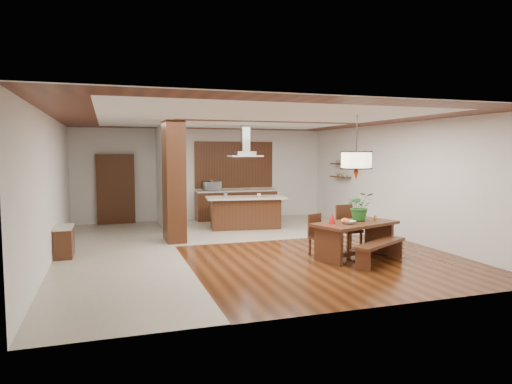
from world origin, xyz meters
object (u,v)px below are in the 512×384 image
object	(u,v)px
foliage_plant	(360,206)
range_hood	(245,141)
pendant_lantern	(357,148)
dining_chair_left	(321,235)
kitchen_island	(245,212)
dining_table	(355,232)
dining_bench	(380,253)
dining_chair_right	(349,228)
hallway_console	(64,242)
fruit_bowl	(349,222)
microwave	(212,186)
island_cup	(259,195)

from	to	relation	value
foliage_plant	range_hood	distance (m)	4.41
pendant_lantern	dining_chair_left	bearing A→B (deg)	147.97
dining_chair_left	kitchen_island	world-z (taller)	kitchen_island
dining_table	pendant_lantern	size ratio (longest dim) A/B	1.49
dining_bench	dining_chair_right	xyz separation A→B (m)	(0.04, 1.26, 0.28)
hallway_console	fruit_bowl	world-z (taller)	fruit_bowl
foliage_plant	kitchen_island	xyz separation A→B (m)	(-1.30, 3.96, -0.57)
dining_table	microwave	bearing A→B (deg)	105.44
dining_chair_left	pendant_lantern	xyz separation A→B (m)	(0.59, -0.37, 1.81)
range_hood	island_cup	world-z (taller)	range_hood
hallway_console	range_hood	distance (m)	5.49
hallway_console	dining_chair_left	world-z (taller)	dining_chair_left
range_hood	island_cup	bearing A→B (deg)	-21.05
dining_table	island_cup	size ratio (longest dim) A/B	17.25
dining_table	dining_chair_left	size ratio (longest dim) A/B	2.25
dining_chair_right	fruit_bowl	world-z (taller)	dining_chair_right
pendant_lantern	range_hood	size ratio (longest dim) A/B	1.46
dining_chair_left	dining_chair_right	xyz separation A→B (m)	(0.84, 0.28, 0.06)
fruit_bowl	dining_bench	bearing A→B (deg)	-46.66
hallway_console	dining_table	bearing A→B (deg)	-19.07
dining_chair_right	pendant_lantern	xyz separation A→B (m)	(-0.25, -0.65, 1.75)
dining_table	dining_chair_right	xyz separation A→B (m)	(0.25, 0.65, -0.04)
dining_chair_left	foliage_plant	size ratio (longest dim) A/B	1.45
foliage_plant	dining_table	bearing A→B (deg)	-142.47
pendant_lantern	island_cup	distance (m)	4.25
hallway_console	kitchen_island	xyz separation A→B (m)	(4.57, 2.16, 0.15)
hallway_console	foliage_plant	distance (m)	6.18
range_hood	foliage_plant	bearing A→B (deg)	-71.87
dining_chair_right	island_cup	bearing A→B (deg)	97.25
foliage_plant	microwave	world-z (taller)	foliage_plant
microwave	kitchen_island	bearing A→B (deg)	-85.95
dining_chair_left	range_hood	bearing A→B (deg)	75.58
kitchen_island	range_hood	size ratio (longest dim) A/B	2.57
dining_chair_left	range_hood	xyz separation A→B (m)	(-0.50, 3.75, 2.03)
hallway_console	dining_table	world-z (taller)	dining_table
kitchen_island	microwave	xyz separation A→B (m)	(-0.55, 1.83, 0.63)
dining_bench	dining_chair_left	xyz separation A→B (m)	(-0.79, 0.97, 0.22)
dining_chair_left	kitchen_island	xyz separation A→B (m)	(-0.50, 3.75, 0.03)
dining_chair_left	microwave	xyz separation A→B (m)	(-1.05, 5.59, 0.66)
dining_bench	pendant_lantern	distance (m)	2.13
range_hood	dining_chair_right	bearing A→B (deg)	-68.90
hallway_console	pendant_lantern	bearing A→B (deg)	-19.07
dining_bench	microwave	bearing A→B (deg)	105.74
dining_chair_left	microwave	distance (m)	5.72
dining_chair_left	foliage_plant	xyz separation A→B (m)	(0.79, -0.21, 0.60)
dining_chair_left	foliage_plant	world-z (taller)	foliage_plant
foliage_plant	fruit_bowl	distance (m)	0.59
dining_bench	range_hood	bearing A→B (deg)	105.36
pendant_lantern	island_cup	size ratio (longest dim) A/B	11.56
dining_chair_right	foliage_plant	distance (m)	0.73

